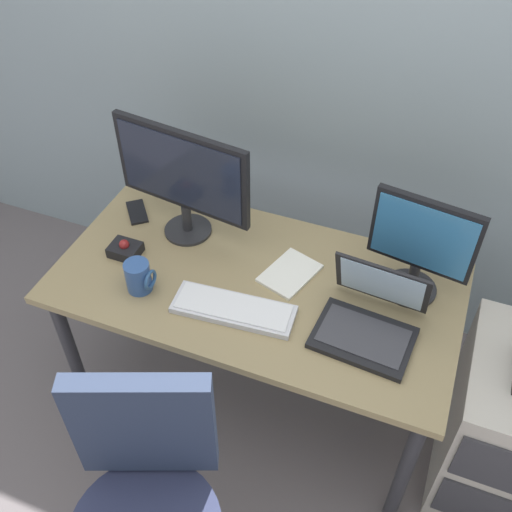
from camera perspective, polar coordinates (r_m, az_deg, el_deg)
ground_plane at (r=2.63m, az=0.00°, el=-13.01°), size 8.00×8.00×0.00m
back_wall at (r=2.26m, az=7.21°, el=22.84°), size 6.00×0.10×2.80m
desk at (r=2.13m, az=0.00°, el=-3.82°), size 1.42×0.73×0.70m
file_cabinet at (r=2.35m, az=23.37°, el=-14.93°), size 0.42×0.53×0.65m
monitor_main at (r=2.12m, az=-7.14°, el=7.63°), size 0.54×0.18×0.44m
monitor_side at (r=1.97m, az=15.67°, el=1.11°), size 0.34×0.18×0.39m
keyboard at (r=1.97m, az=-2.17°, el=-5.11°), size 0.42×0.17×0.03m
laptop at (r=1.93m, az=10.93°, el=-5.86°), size 0.33×0.32×0.23m
trackball_mouse at (r=2.21m, az=-12.51°, el=0.65°), size 0.11×0.09×0.07m
coffee_mug at (r=2.05m, az=-11.22°, el=-1.97°), size 0.10×0.09×0.12m
paper_notepad at (r=2.10m, az=3.28°, el=-1.67°), size 0.20×0.24×0.01m
cell_phone at (r=2.39m, az=-11.40°, el=4.18°), size 0.14×0.15×0.01m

